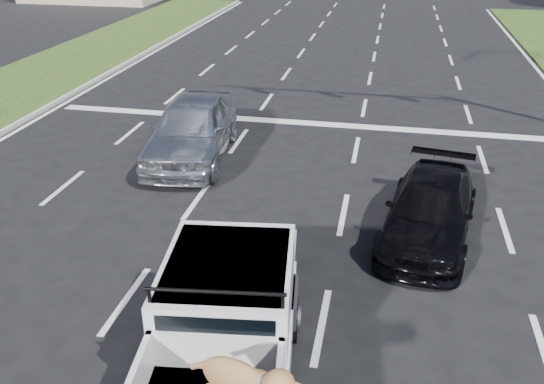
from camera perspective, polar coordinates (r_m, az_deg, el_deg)
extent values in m
plane|color=black|center=(10.16, -5.11, -11.80)|extent=(160.00, 160.00, 0.00)
cube|color=silver|center=(16.86, -16.67, 3.35)|extent=(0.12, 60.00, 0.01)
cube|color=silver|center=(15.57, -5.16, 2.48)|extent=(0.12, 60.00, 0.01)
cube|color=silver|center=(15.01, 7.78, 1.39)|extent=(0.12, 60.00, 0.01)
cube|color=silver|center=(15.25, 20.98, 0.21)|extent=(0.12, 60.00, 0.01)
cube|color=silver|center=(18.86, 3.42, 6.85)|extent=(17.00, 0.45, 0.01)
cylinder|color=black|center=(9.60, -8.90, -11.80)|extent=(0.37, 0.78, 0.76)
cylinder|color=black|center=(9.39, 1.69, -12.42)|extent=(0.37, 0.78, 0.76)
cube|color=silver|center=(8.45, -4.35, -9.31)|extent=(2.10, 2.50, 0.85)
cube|color=black|center=(7.55, -5.62, -14.08)|extent=(1.53, 0.22, 0.62)
cylinder|color=black|center=(7.29, -5.65, -9.82)|extent=(1.78, 0.28, 0.05)
imported|color=#B8BBC0|center=(16.03, -7.94, 6.26)|extent=(2.47, 5.12, 1.69)
imported|color=black|center=(12.41, 15.36, -1.79)|extent=(2.40, 4.46, 1.23)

